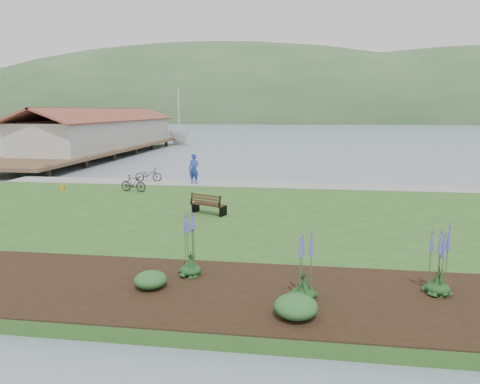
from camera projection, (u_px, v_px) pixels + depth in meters
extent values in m
plane|color=slate|center=(242.00, 217.00, 21.14)|extent=(600.00, 600.00, 0.00)
cube|color=#27501C|center=(237.00, 223.00, 19.16)|extent=(34.00, 20.00, 0.40)
cube|color=gray|center=(256.00, 185.00, 27.78)|extent=(34.00, 2.20, 0.03)
cube|color=black|center=(307.00, 296.00, 11.13)|extent=(24.00, 4.40, 0.04)
cube|color=#4C3826|center=(99.00, 148.00, 48.96)|extent=(8.00, 36.00, 0.30)
cube|color=#B2ADA3|center=(106.00, 133.00, 50.60)|extent=(6.40, 28.00, 3.00)
cube|color=#302113|center=(209.00, 204.00, 19.92)|extent=(1.72, 1.17, 0.05)
cube|color=#302113|center=(205.00, 199.00, 19.61)|extent=(1.55, 0.79, 0.51)
cube|color=black|center=(196.00, 207.00, 20.38)|extent=(0.28, 0.54, 0.45)
cube|color=black|center=(223.00, 211.00, 19.56)|extent=(0.28, 0.54, 0.45)
imported|color=#2237A0|center=(194.00, 166.00, 27.82)|extent=(0.97, 0.78, 2.34)
imported|color=black|center=(148.00, 175.00, 28.98)|extent=(0.83, 1.86, 0.94)
imported|color=black|center=(133.00, 184.00, 25.36)|extent=(0.74, 1.69, 0.98)
imported|color=silver|center=(180.00, 144.00, 65.37)|extent=(14.31, 14.34, 26.66)
cube|color=orange|center=(63.00, 188.00, 25.82)|extent=(0.24, 0.32, 0.31)
ellipsoid|color=#143714|center=(303.00, 294.00, 10.85)|extent=(0.62, 0.62, 0.31)
cone|color=#424198|center=(304.00, 257.00, 10.66)|extent=(0.32, 0.32, 1.68)
ellipsoid|color=#143714|center=(438.00, 288.00, 11.21)|extent=(0.62, 0.62, 0.31)
cone|color=#424198|center=(441.00, 250.00, 11.01)|extent=(0.40, 0.40, 1.79)
ellipsoid|color=#143714|center=(191.00, 270.00, 12.47)|extent=(0.62, 0.62, 0.31)
cone|color=#424198|center=(190.00, 231.00, 12.24)|extent=(0.40, 0.40, 2.05)
ellipsoid|color=#1E4C21|center=(151.00, 280.00, 11.58)|extent=(0.89, 0.89, 0.44)
ellipsoid|color=#1E4C21|center=(296.00, 307.00, 9.92)|extent=(1.03, 1.03, 0.51)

